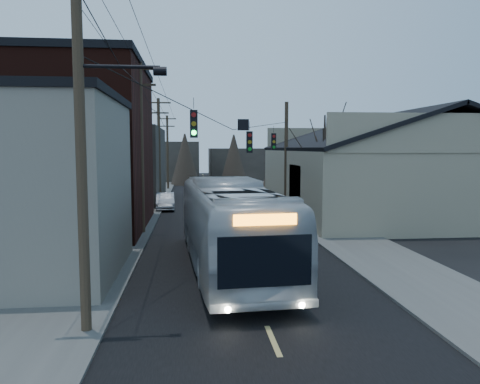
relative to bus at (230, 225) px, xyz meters
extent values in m
plane|color=black|center=(0.53, -9.51, -1.86)|extent=(160.00, 160.00, 0.00)
cube|color=black|center=(0.53, 20.49, -1.85)|extent=(9.00, 110.00, 0.02)
cube|color=#474744|center=(-5.97, 20.49, -1.80)|extent=(4.00, 110.00, 0.12)
cube|color=#474744|center=(7.03, 20.49, -1.80)|extent=(4.00, 110.00, 0.12)
cube|color=slate|center=(-8.47, -0.51, 1.64)|extent=(8.00, 8.00, 7.00)
cube|color=black|center=(-9.47, 10.49, 3.14)|extent=(10.00, 12.00, 10.00)
cube|color=#352E2A|center=(-8.97, 26.49, 1.64)|extent=(9.00, 14.00, 7.00)
cube|color=gray|center=(13.53, 15.49, 0.64)|extent=(16.00, 20.00, 5.00)
cube|color=black|center=(9.53, 15.49, 4.44)|extent=(8.16, 20.60, 2.86)
cube|color=black|center=(17.53, 15.49, 4.44)|extent=(8.16, 20.60, 2.86)
cube|color=#352E2A|center=(-5.47, 55.49, 1.14)|extent=(10.00, 12.00, 6.00)
cube|color=#352E2A|center=(7.53, 60.49, 0.64)|extent=(12.00, 14.00, 5.00)
cone|color=black|center=(7.03, 10.49, 1.74)|extent=(0.40, 0.40, 7.20)
cylinder|color=#382B1E|center=(-4.47, -6.51, 3.39)|extent=(0.28, 0.28, 10.50)
cylinder|color=#382B1E|center=(-4.47, 8.49, 3.14)|extent=(0.28, 0.28, 10.00)
cube|color=#382B1E|center=(-4.47, 8.49, 7.74)|extent=(2.20, 0.12, 0.12)
cylinder|color=#382B1E|center=(-4.47, 23.49, 2.89)|extent=(0.28, 0.28, 9.50)
cube|color=#382B1E|center=(-4.47, 23.49, 7.24)|extent=(2.20, 0.12, 0.12)
cylinder|color=#382B1E|center=(-4.47, 38.49, 2.64)|extent=(0.28, 0.28, 9.00)
cube|color=#382B1E|center=(-4.47, 38.49, 6.74)|extent=(2.20, 0.12, 0.12)
cylinder|color=#382B1E|center=(5.53, 15.49, 2.39)|extent=(0.28, 0.28, 8.50)
cube|color=black|center=(-1.47, -2.01, 4.09)|extent=(0.28, 0.20, 1.00)
cube|color=black|center=(1.13, 2.49, 3.49)|extent=(0.28, 0.20, 1.00)
cube|color=black|center=(3.33, 8.49, 3.59)|extent=(0.28, 0.20, 1.00)
imported|color=#ACB3B8|center=(0.00, 0.00, 0.00)|extent=(4.03, 13.52, 3.71)
imported|color=#A0A3A7|center=(-3.77, 19.49, -1.16)|extent=(1.72, 4.29, 1.39)
camera|label=1|loc=(-1.56, -19.26, 3.22)|focal=35.00mm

